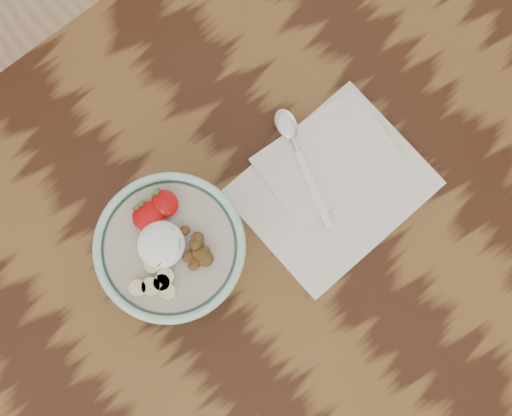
% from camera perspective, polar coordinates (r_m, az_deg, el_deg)
% --- Properties ---
extents(table, '(1.60, 0.90, 0.75)m').
position_cam_1_polar(table, '(1.05, -4.10, -9.01)').
color(table, black).
rests_on(table, ground).
extents(breakfast_bowl, '(0.19, 0.19, 0.13)m').
position_cam_1_polar(breakfast_bowl, '(0.91, -6.70, -3.38)').
color(breakfast_bowl, '#A1D9C2').
rests_on(breakfast_bowl, table).
extents(napkin, '(0.25, 0.21, 0.01)m').
position_cam_1_polar(napkin, '(0.98, 6.06, 2.10)').
color(napkin, white).
rests_on(napkin, table).
extents(spoon, '(0.07, 0.17, 0.01)m').
position_cam_1_polar(spoon, '(0.98, 2.97, 5.46)').
color(spoon, silver).
rests_on(spoon, napkin).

